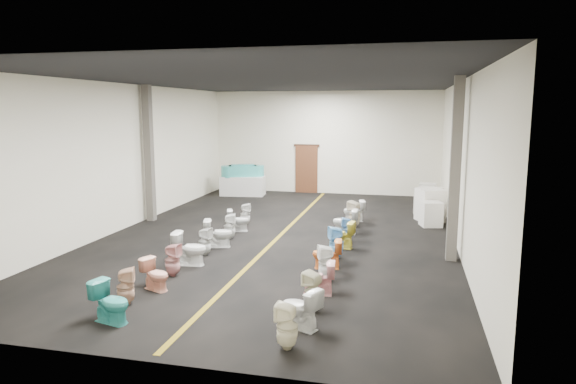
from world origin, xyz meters
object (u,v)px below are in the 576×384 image
object	(u,v)px
appliance_crate_b	(430,205)
appliance_crate_d	(427,195)
toilet_left_2	(156,274)
toilet_right_10	(355,214)
toilet_left_4	(190,248)
toilet_right_5	(327,254)
toilet_left_1	(126,287)
toilet_right_1	(300,308)
toilet_left_3	(172,260)
toilet_right_6	(336,242)
toilet_right_2	(313,291)
toilet_left_5	(205,242)
toilet_left_9	(245,214)
toilet_right_4	(327,263)
toilet_right_11	(354,211)
toilet_right_7	(341,235)
toilet_right_8	(347,229)
toilet_right_3	(318,278)
toilet_left_8	(238,220)
toilet_left_0	(111,302)
display_table	(243,186)
bathtub	(243,171)
toilet_left_7	(230,226)
toilet_right_0	(287,326)
toilet_left_6	(218,233)
toilet_right_9	(345,222)
appliance_crate_c	(429,201)
appliance_crate_a	(431,214)

from	to	relation	value
appliance_crate_b	appliance_crate_d	world-z (taller)	appliance_crate_b
toilet_left_2	toilet_right_10	xyz separation A→B (m)	(3.41, 6.73, 0.09)
toilet_left_4	toilet_right_5	bearing A→B (deg)	-88.06
toilet_left_1	toilet_right_1	xyz separation A→B (m)	(3.47, -0.28, 0.00)
toilet_left_3	toilet_right_6	bearing A→B (deg)	-54.87
toilet_left_4	toilet_right_2	distance (m)	4.02
toilet_left_2	toilet_left_3	distance (m)	0.89
appliance_crate_b	toilet_left_5	distance (m)	8.03
toilet_left_5	toilet_left_9	distance (m)	3.58
toilet_right_4	toilet_right_11	xyz separation A→B (m)	(-0.06, 6.18, -0.04)
toilet_right_10	toilet_left_9	bearing A→B (deg)	-57.44
appliance_crate_b	toilet_right_7	distance (m)	4.79
toilet_right_1	toilet_right_5	distance (m)	3.43
toilet_right_4	toilet_right_11	bearing A→B (deg)	160.41
toilet_left_5	toilet_right_4	size ratio (longest dim) A/B	0.90
toilet_left_3	toilet_left_9	world-z (taller)	toilet_left_3
toilet_left_2	toilet_right_8	world-z (taller)	toilet_right_8
toilet_left_1	toilet_right_5	world-z (taller)	toilet_left_1
toilet_right_3	toilet_right_6	xyz separation A→B (m)	(0.00, 2.64, 0.06)
toilet_left_8	toilet_left_9	xyz separation A→B (m)	(-0.06, 0.89, 0.01)
toilet_left_4	toilet_left_0	bearing A→B (deg)	174.42
display_table	bathtub	world-z (taller)	bathtub
toilet_left_0	toilet_right_8	distance (m)	7.36
toilet_left_4	toilet_right_1	size ratio (longest dim) A/B	1.10
toilet_left_4	toilet_left_7	distance (m)	2.60
toilet_right_2	toilet_right_1	bearing A→B (deg)	19.01
toilet_right_0	toilet_left_8	bearing A→B (deg)	-152.89
toilet_left_6	toilet_right_9	bearing A→B (deg)	-70.64
toilet_right_9	toilet_right_4	bearing A→B (deg)	1.71
toilet_left_7	toilet_right_5	size ratio (longest dim) A/B	1.06
appliance_crate_b	toilet_right_2	bearing A→B (deg)	-105.61
toilet_left_2	appliance_crate_c	bearing A→B (deg)	-9.61
toilet_right_10	toilet_right_0	bearing A→B (deg)	23.04
toilet_right_2	display_table	bearing A→B (deg)	-131.99
toilet_left_8	toilet_right_9	bearing A→B (deg)	-101.98
toilet_left_1	toilet_right_7	bearing A→B (deg)	-58.38
toilet_left_5	toilet_right_10	xyz separation A→B (m)	(3.40, 4.10, 0.06)
appliance_crate_c	toilet_left_3	world-z (taller)	appliance_crate_c
toilet_left_9	toilet_left_7	bearing A→B (deg)	175.56
toilet_left_2	toilet_right_9	xyz separation A→B (m)	(3.23, 5.73, 0.05)
appliance_crate_a	bathtub	bearing A→B (deg)	150.74
toilet_left_1	appliance_crate_d	bearing A→B (deg)	-50.16
toilet_right_1	toilet_right_8	bearing A→B (deg)	-156.15
toilet_left_3	appliance_crate_d	bearing A→B (deg)	-28.57
toilet_left_4	toilet_left_5	bearing A→B (deg)	-8.46
toilet_left_5	toilet_left_6	world-z (taller)	toilet_left_6
appliance_crate_b	toilet_left_4	bearing A→B (deg)	-132.05
toilet_left_9	toilet_right_11	distance (m)	3.63
toilet_right_3	toilet_right_10	world-z (taller)	toilet_right_10
bathtub	toilet_right_9	distance (m)	8.00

